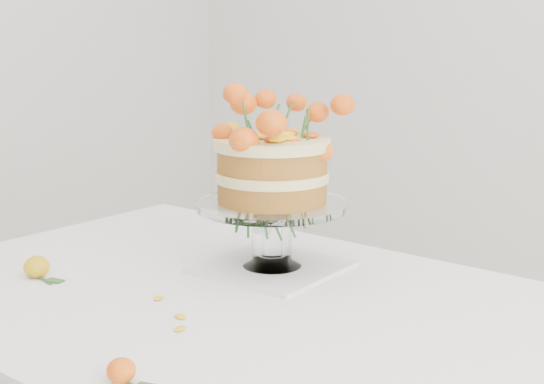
# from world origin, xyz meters

# --- Properties ---
(table) EXTENTS (1.43, 0.93, 0.76)m
(table) POSITION_xyz_m (0.00, 0.00, 0.67)
(table) COLOR tan
(table) RESTS_ON ground
(napkin) EXTENTS (0.28, 0.28, 0.01)m
(napkin) POSITION_xyz_m (-0.07, 0.18, 0.76)
(napkin) COLOR silver
(napkin) RESTS_ON table
(cake_stand) EXTENTS (0.32, 0.32, 0.28)m
(cake_stand) POSITION_xyz_m (-0.07, 0.18, 0.96)
(cake_stand) COLOR white
(cake_stand) RESTS_ON napkin
(rose_vase) EXTENTS (0.34, 0.34, 0.41)m
(rose_vase) POSITION_xyz_m (-0.07, 0.18, 1.00)
(rose_vase) COLOR white
(rose_vase) RESTS_ON table
(loose_rose_near) EXTENTS (0.09, 0.05, 0.04)m
(loose_rose_near) POSITION_xyz_m (-0.41, -0.17, 0.78)
(loose_rose_near) COLOR gold
(loose_rose_near) RESTS_ON table
(loose_rose_far) EXTENTS (0.08, 0.04, 0.04)m
(loose_rose_far) POSITION_xyz_m (0.10, -0.37, 0.77)
(loose_rose_far) COLOR #DD470A
(loose_rose_far) RESTS_ON table
(stray_petal_a) EXTENTS (0.03, 0.02, 0.00)m
(stray_petal_a) POSITION_xyz_m (-0.12, -0.10, 0.76)
(stray_petal_a) COLOR #FFB610
(stray_petal_a) RESTS_ON table
(stray_petal_b) EXTENTS (0.03, 0.02, 0.00)m
(stray_petal_b) POSITION_xyz_m (-0.02, -0.14, 0.76)
(stray_petal_b) COLOR #FFB610
(stray_petal_b) RESTS_ON table
(stray_petal_c) EXTENTS (0.03, 0.02, 0.00)m
(stray_petal_c) POSITION_xyz_m (0.02, -0.18, 0.76)
(stray_petal_c) COLOR #FFB610
(stray_petal_c) RESTS_ON table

